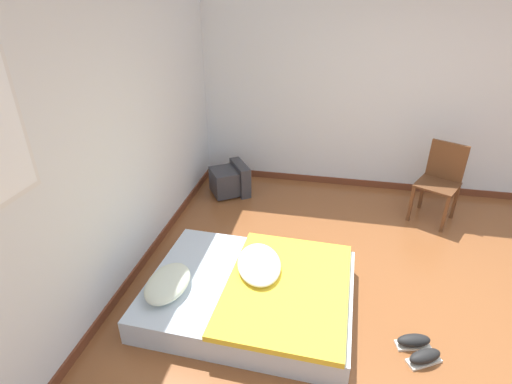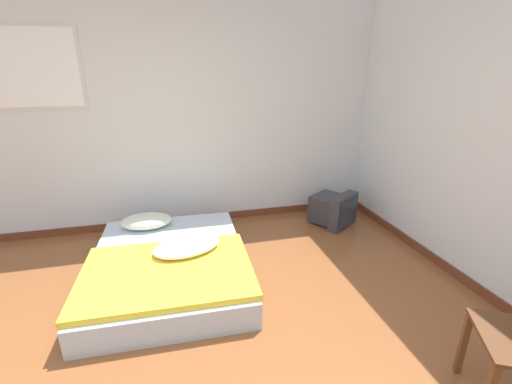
{
  "view_description": "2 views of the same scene",
  "coord_description": "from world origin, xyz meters",
  "px_view_note": "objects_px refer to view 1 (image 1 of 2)",
  "views": [
    {
      "loc": [
        -2.62,
        0.85,
        2.51
      ],
      "look_at": [
        0.87,
        1.57,
        0.61
      ],
      "focal_mm": 28.0,
      "sensor_mm": 36.0,
      "label": 1
    },
    {
      "loc": [
        0.04,
        -1.39,
        1.79
      ],
      "look_at": [
        0.84,
        1.73,
        0.64
      ],
      "focal_mm": 24.0,
      "sensor_mm": 36.0,
      "label": 2
    }
  ],
  "objects_px": {
    "sneaker_pair": "(419,349)",
    "crt_tv": "(231,180)",
    "mattress_bed": "(251,291)",
    "wooden_chair": "(441,176)"
  },
  "relations": [
    {
      "from": "mattress_bed",
      "to": "crt_tv",
      "type": "relative_size",
      "value": 2.92
    },
    {
      "from": "mattress_bed",
      "to": "sneaker_pair",
      "type": "distance_m",
      "value": 1.38
    },
    {
      "from": "mattress_bed",
      "to": "crt_tv",
      "type": "xyz_separation_m",
      "value": [
        1.97,
        0.7,
        0.05
      ]
    },
    {
      "from": "sneaker_pair",
      "to": "crt_tv",
      "type": "bearing_deg",
      "value": 42.68
    },
    {
      "from": "crt_tv",
      "to": "wooden_chair",
      "type": "distance_m",
      "value": 2.55
    },
    {
      "from": "mattress_bed",
      "to": "wooden_chair",
      "type": "bearing_deg",
      "value": -43.96
    },
    {
      "from": "mattress_bed",
      "to": "wooden_chair",
      "type": "distance_m",
      "value": 2.66
    },
    {
      "from": "crt_tv",
      "to": "sneaker_pair",
      "type": "bearing_deg",
      "value": -137.32
    },
    {
      "from": "wooden_chair",
      "to": "crt_tv",
      "type": "bearing_deg",
      "value": 88.33
    },
    {
      "from": "crt_tv",
      "to": "wooden_chair",
      "type": "xyz_separation_m",
      "value": [
        -0.07,
        -2.52,
        0.34
      ]
    }
  ]
}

